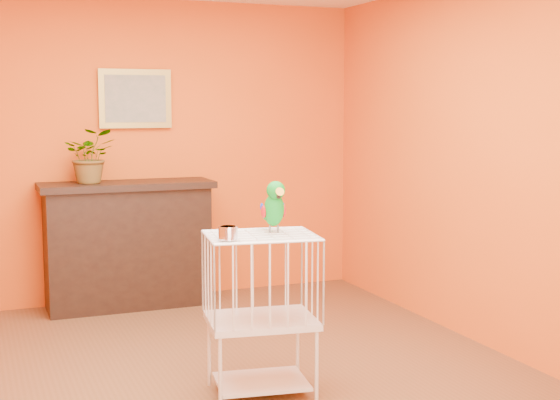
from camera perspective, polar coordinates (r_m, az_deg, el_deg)
name	(u,v)px	position (r m, az deg, el deg)	size (l,w,h in m)	color
ground	(214,381)	(4.96, -4.88, -13.06)	(4.50, 4.50, 0.00)	brown
room_shell	(211,124)	(4.66, -5.09, 5.56)	(4.50, 4.50, 4.50)	#DD5714
console_cabinet	(128,244)	(6.68, -11.07, -3.21)	(1.43, 0.51, 1.06)	black
potted_plant	(90,162)	(6.61, -13.74, 2.75)	(0.40, 0.45, 0.35)	#26722D
framed_picture	(135,99)	(6.81, -10.54, 7.30)	(0.62, 0.04, 0.50)	#A78F3B
birdcage	(261,312)	(4.59, -1.39, -8.21)	(0.68, 0.56, 0.95)	beige
feed_cup	(228,233)	(4.29, -3.83, -2.42)	(0.11, 0.11, 0.07)	silver
parrot	(274,206)	(4.54, -0.44, -0.44)	(0.15, 0.28, 0.31)	#59544C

